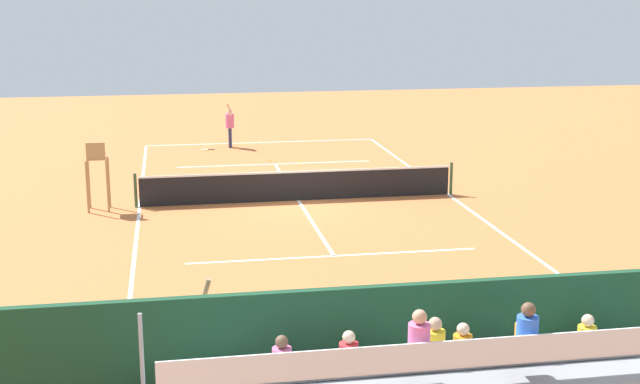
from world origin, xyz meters
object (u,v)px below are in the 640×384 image
Objects in this scene: bleacher_stand at (452,380)px; equipment_bag at (447,369)px; line_judge at (205,335)px; umpire_chair at (97,169)px; courtside_bench at (543,339)px; tennis_racket at (205,150)px; tennis_ball_far at (300,162)px; tennis_ball_near at (270,161)px; tennis_player at (230,124)px; tennis_net at (298,185)px.

bleacher_stand reaches higher than equipment_bag.
umpire_chair is at bearing -78.49° from line_judge.
bleacher_stand is 10.07× the size of equipment_bag.
equipment_bag is (1.80, 0.13, -0.38)m from courtside_bench.
equipment_bag reaches higher than tennis_racket.
courtside_bench reaches higher than tennis_ball_far.
tennis_player is at bearing -68.95° from tennis_ball_near.
line_judge is (2.13, 23.20, 0.00)m from tennis_player.
tennis_net is 10.15m from tennis_player.
umpire_chair reaches higher than tennis_ball_near.
tennis_ball_far is at bearing 135.50° from tennis_racket.
line_judge reaches higher than tennis_net.
tennis_ball_near is 1.22m from tennis_ball_far.
line_judge is at bearing 87.36° from tennis_racket.
courtside_bench is at bearing 94.11° from tennis_ball_far.
bleacher_stand is 15.87× the size of tennis_racket.
bleacher_stand is 3.19m from courtside_bench.
bleacher_stand reaches higher than tennis_racket.
line_judge is (4.15, -0.23, 0.84)m from equipment_bag.
tennis_ball_far is (-7.19, -6.34, -1.28)m from umpire_chair.
courtside_bench reaches higher than tennis_ball_near.
umpire_chair is (6.19, -15.11, 0.38)m from bleacher_stand.
line_judge is at bearing 101.51° from umpire_chair.
bleacher_stand reaches higher than courtside_bench.
bleacher_stand reaches higher than line_judge.
tennis_ball_near is (-2.40, 2.95, 0.02)m from tennis_racket.
courtside_bench is 0.93× the size of tennis_player.
courtside_bench reaches higher than equipment_bag.
tennis_net is 11.44× the size of equipment_bag.
tennis_net is 156.06× the size of tennis_ball_far.
tennis_racket is 0.30× the size of line_judge.
tennis_ball_far is (-1.01, -21.45, -0.90)m from bleacher_stand.
tennis_net is at bearing -79.80° from courtside_bench.
tennis_ball_near is (-6.08, -6.84, -1.28)m from umpire_chair.
umpire_chair reaches higher than tennis_ball_far.
line_judge is at bearing -31.40° from bleacher_stand.
umpire_chair is 14.87m from equipment_bag.
tennis_player is (3.82, -23.30, 0.46)m from courtside_bench.
tennis_net is 13.42m from equipment_bag.
tennis_player is at bearing -156.83° from tennis_racket.
umpire_chair is 9.67m from tennis_ball_far.
tennis_racket is 8.65× the size of tennis_ball_near.
equipment_bag reaches higher than tennis_ball_far.
tennis_net is at bearing 80.77° from tennis_ball_far.
umpire_chair is at bearing 48.34° from tennis_ball_near.
equipment_bag is 13.64× the size of tennis_ball_far.
umpire_chair is 2.38× the size of equipment_bag.
line_judge reaches higher than tennis_ball_near.
line_judge is (3.56, 13.17, 0.51)m from tennis_net.
courtside_bench is 23.62m from tennis_player.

